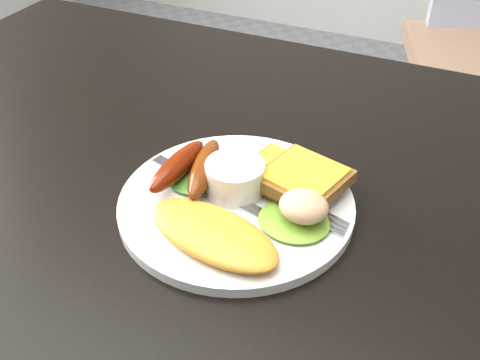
% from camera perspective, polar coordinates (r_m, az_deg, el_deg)
% --- Properties ---
extents(dining_table, '(1.20, 0.80, 0.04)m').
position_cam_1_polar(dining_table, '(0.68, -1.43, -1.01)').
color(dining_table, black).
rests_on(dining_table, ground).
extents(person, '(0.56, 0.45, 1.35)m').
position_cam_1_polar(person, '(1.29, 3.59, 15.48)').
color(person, navy).
rests_on(person, ground).
extents(plate, '(0.26, 0.26, 0.01)m').
position_cam_1_polar(plate, '(0.62, -0.38, -2.43)').
color(plate, white).
rests_on(plate, dining_table).
extents(lettuce_left, '(0.10, 0.09, 0.01)m').
position_cam_1_polar(lettuce_left, '(0.64, -4.07, 0.51)').
color(lettuce_left, '#47952C').
rests_on(lettuce_left, plate).
extents(lettuce_right, '(0.09, 0.08, 0.01)m').
position_cam_1_polar(lettuce_right, '(0.58, 5.49, -4.16)').
color(lettuce_right, '#5C9720').
rests_on(lettuce_right, plate).
extents(omelette, '(0.17, 0.11, 0.02)m').
position_cam_1_polar(omelette, '(0.56, -2.76, -5.44)').
color(omelette, gold).
rests_on(omelette, plate).
extents(sausage_a, '(0.03, 0.11, 0.03)m').
position_cam_1_polar(sausage_a, '(0.63, -6.36, 1.44)').
color(sausage_a, '#6B1106').
rests_on(sausage_a, lettuce_left).
extents(sausage_b, '(0.05, 0.11, 0.03)m').
position_cam_1_polar(sausage_b, '(0.63, -3.65, 1.22)').
color(sausage_b, maroon).
rests_on(sausage_b, lettuce_left).
extents(ramekin, '(0.07, 0.07, 0.04)m').
position_cam_1_polar(ramekin, '(0.62, -0.51, 0.16)').
color(ramekin, white).
rests_on(ramekin, plate).
extents(toast_a, '(0.09, 0.09, 0.01)m').
position_cam_1_polar(toast_a, '(0.64, 3.84, 0.61)').
color(toast_a, brown).
rests_on(toast_a, plate).
extents(toast_b, '(0.10, 0.10, 0.01)m').
position_cam_1_polar(toast_b, '(0.62, 6.48, 0.09)').
color(toast_b, brown).
rests_on(toast_b, toast_a).
extents(potato_salad, '(0.05, 0.05, 0.03)m').
position_cam_1_polar(potato_salad, '(0.57, 6.49, -2.67)').
color(potato_salad, beige).
rests_on(potato_salad, lettuce_right).
extents(fork, '(0.18, 0.06, 0.00)m').
position_cam_1_polar(fork, '(0.63, -2.77, -0.93)').
color(fork, '#ADAFB7').
rests_on(fork, plate).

